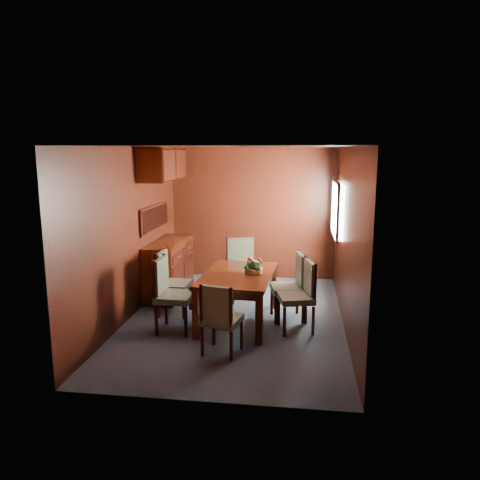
# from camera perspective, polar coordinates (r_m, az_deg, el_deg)

# --- Properties ---
(ground) EXTENTS (4.50, 4.50, 0.00)m
(ground) POSITION_cam_1_polar(r_m,az_deg,el_deg) (6.75, -0.52, -9.54)
(ground) COLOR #364049
(ground) RESTS_ON ground
(room_shell) EXTENTS (3.06, 4.52, 2.41)m
(room_shell) POSITION_cam_1_polar(r_m,az_deg,el_deg) (6.70, -1.03, 4.69)
(room_shell) COLOR black
(room_shell) RESTS_ON ground
(sideboard) EXTENTS (0.48, 1.40, 0.90)m
(sideboard) POSITION_cam_1_polar(r_m,az_deg,el_deg) (7.80, -8.63, -3.35)
(sideboard) COLOR #3A1307
(sideboard) RESTS_ON ground
(dining_table) EXTENTS (1.03, 1.54, 0.70)m
(dining_table) POSITION_cam_1_polar(r_m,az_deg,el_deg) (6.43, -0.22, -4.95)
(dining_table) COLOR #3A1307
(dining_table) RESTS_ON ground
(chair_left_near) EXTENTS (0.47, 0.48, 1.00)m
(chair_left_near) POSITION_cam_1_polar(r_m,az_deg,el_deg) (6.22, -8.62, -6.07)
(chair_left_near) COLOR black
(chair_left_near) RESTS_ON ground
(chair_left_far) EXTENTS (0.43, 0.45, 0.94)m
(chair_left_far) POSITION_cam_1_polar(r_m,az_deg,el_deg) (6.86, -8.62, -4.72)
(chair_left_far) COLOR black
(chair_left_far) RESTS_ON ground
(chair_right_near) EXTENTS (0.53, 0.54, 0.96)m
(chair_right_near) POSITION_cam_1_polar(r_m,az_deg,el_deg) (6.23, 7.50, -6.23)
(chair_right_near) COLOR black
(chair_right_near) RESTS_ON ground
(chair_right_far) EXTENTS (0.52, 0.54, 0.97)m
(chair_right_far) POSITION_cam_1_polar(r_m,az_deg,el_deg) (6.62, 6.44, -5.12)
(chair_right_far) COLOR black
(chair_right_far) RESTS_ON ground
(chair_head) EXTENTS (0.49, 0.48, 0.88)m
(chair_head) POSITION_cam_1_polar(r_m,az_deg,el_deg) (5.46, -2.49, -9.16)
(chair_head) COLOR black
(chair_head) RESTS_ON ground
(chair_foot) EXTENTS (0.59, 0.58, 0.99)m
(chair_foot) POSITION_cam_1_polar(r_m,az_deg,el_deg) (7.49, 0.21, -3.06)
(chair_foot) COLOR black
(chair_foot) RESTS_ON ground
(flower_centerpiece) EXTENTS (0.27, 0.27, 0.27)m
(flower_centerpiece) POSITION_cam_1_polar(r_m,az_deg,el_deg) (6.38, 1.67, -2.99)
(flower_centerpiece) COLOR #A75E33
(flower_centerpiece) RESTS_ON dining_table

